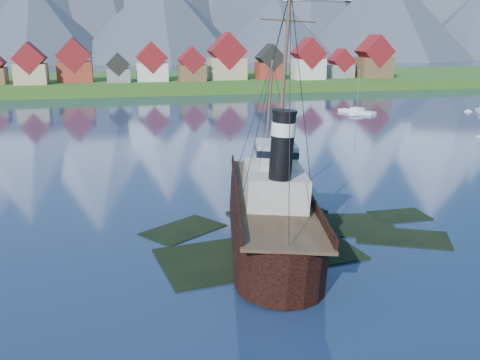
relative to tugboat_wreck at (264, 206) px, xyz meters
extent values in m
plane|color=#172440|center=(1.26, -2.68, -3.08)|extent=(1400.00, 1400.00, 0.00)
cube|color=black|center=(-1.74, -4.68, -3.40)|extent=(19.08, 11.42, 1.00)
cube|color=black|center=(7.26, 1.32, -3.46)|extent=(15.15, 9.76, 1.00)
cube|color=black|center=(3.26, 6.32, -3.36)|extent=(11.45, 9.06, 1.00)
cube|color=black|center=(13.26, -3.68, -3.50)|extent=(10.27, 8.34, 1.00)
cube|color=black|center=(-7.74, 3.32, -3.48)|extent=(9.42, 8.68, 1.00)
cube|color=black|center=(16.26, 2.32, -3.43)|extent=(6.00, 4.00, 1.00)
cube|color=#224F16|center=(1.26, 167.32, -3.08)|extent=(600.00, 80.00, 3.20)
cube|color=#3F3D38|center=(1.26, 129.32, -3.08)|extent=(600.00, 2.50, 2.00)
cube|color=tan|center=(-41.74, 147.32, 3.32)|extent=(10.50, 9.00, 6.80)
cube|color=maroon|center=(-41.74, 147.32, 8.61)|extent=(10.69, 9.18, 10.69)
cube|color=maroon|center=(-27.74, 153.32, 3.52)|extent=(12.00, 8.50, 7.20)
cube|color=maroon|center=(-27.74, 153.32, 9.28)|extent=(12.22, 8.67, 12.22)
cube|color=slate|center=(-12.74, 148.32, 2.32)|extent=(8.00, 7.00, 4.80)
cube|color=black|center=(-12.74, 148.32, 6.16)|extent=(8.15, 7.14, 8.15)
cube|color=beige|center=(-0.74, 151.32, 3.12)|extent=(11.00, 9.50, 6.40)
cube|color=maroon|center=(-0.74, 151.32, 8.30)|extent=(11.20, 9.69, 11.20)
cube|color=brown|center=(13.26, 147.32, 2.82)|extent=(9.50, 8.00, 5.80)
cube|color=maroon|center=(13.26, 147.32, 7.43)|extent=(9.67, 8.16, 9.67)
cube|color=tan|center=(27.26, 152.32, 3.92)|extent=(13.50, 10.00, 8.00)
cube|color=maroon|center=(27.26, 152.32, 10.35)|extent=(13.75, 10.20, 13.75)
cube|color=maroon|center=(43.26, 149.32, 3.02)|extent=(10.00, 8.50, 6.20)
cube|color=black|center=(43.26, 149.32, 7.92)|extent=(10.18, 8.67, 10.18)
cube|color=beige|center=(57.26, 146.32, 3.67)|extent=(11.50, 9.00, 7.50)
cube|color=maroon|center=(57.26, 146.32, 9.49)|extent=(11.71, 9.18, 11.71)
cube|color=slate|center=(72.26, 150.32, 2.42)|extent=(9.00, 7.50, 5.00)
cube|color=maroon|center=(72.26, 150.32, 6.54)|extent=(9.16, 7.65, 9.16)
cube|color=brown|center=(85.26, 148.32, 3.82)|extent=(12.50, 10.00, 7.80)
cube|color=maroon|center=(85.26, 148.32, 9.97)|extent=(12.73, 10.20, 12.73)
cone|color=#2D333D|center=(-68.74, 371.32, 23.92)|extent=(120.00, 120.00, 58.00)
cone|color=#2D333D|center=(21.26, 366.32, 27.92)|extent=(136.00, 136.00, 66.00)
cone|color=#2D333D|center=(111.26, 370.32, 19.92)|extent=(110.00, 110.00, 50.00)
cone|color=#2D333D|center=(201.26, 367.32, 32.42)|extent=(150.00, 150.00, 75.00)
cone|color=#2D333D|center=(291.26, 368.32, 24.92)|extent=(124.00, 124.00, 60.00)
cube|color=black|center=(0.00, -1.54, -0.77)|extent=(7.19, 20.71, 4.32)
cone|color=black|center=(0.00, 11.90, -0.77)|extent=(7.19, 7.19, 7.19)
cylinder|color=black|center=(0.00, -11.90, -0.77)|extent=(7.19, 7.19, 4.32)
cube|color=#4C3826|center=(0.00, -1.54, 1.49)|extent=(7.05, 27.33, 0.26)
cube|color=black|center=(-3.45, -1.54, 1.95)|extent=(0.21, 26.47, 0.92)
cube|color=black|center=(3.45, -1.54, 1.95)|extent=(0.21, 26.47, 0.92)
cube|color=#ADA89E|center=(0.00, -3.08, 3.03)|extent=(5.34, 8.73, 3.08)
cube|color=#ADA89E|center=(0.00, -2.06, 5.70)|extent=(3.70, 4.11, 2.26)
cylinder|color=black|center=(0.00, -6.47, 7.45)|extent=(1.95, 1.95, 5.75)
cylinder|color=silver|center=(0.00, -6.47, 8.88)|extent=(2.05, 2.05, 1.13)
cylinder|color=#473828|center=(0.00, 6.68, 7.75)|extent=(0.29, 0.29, 12.33)
cylinder|color=#473828|center=(0.00, -4.11, 13.51)|extent=(0.33, 0.33, 13.36)
cube|color=white|center=(45.96, 77.67, -2.98)|extent=(7.15, 9.95, 1.20)
cube|color=white|center=(45.96, 77.67, -2.03)|extent=(3.31, 3.53, 0.70)
cylinder|color=gray|center=(45.96, 77.67, 2.83)|extent=(0.14, 0.14, 10.43)
camera|label=1|loc=(-13.58, -48.55, 16.49)|focal=40.00mm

